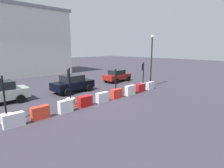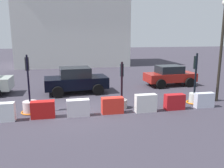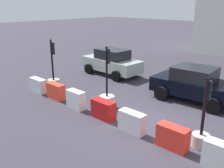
% 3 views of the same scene
% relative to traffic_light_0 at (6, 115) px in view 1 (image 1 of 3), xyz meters
% --- Properties ---
extents(ground_plane, '(120.00, 120.00, 0.00)m').
position_rel_traffic_light_0_xyz_m(ground_plane, '(6.69, -0.02, -0.44)').
color(ground_plane, '#38343F').
extents(traffic_light_0, '(0.88, 0.88, 2.79)m').
position_rel_traffic_light_0_xyz_m(traffic_light_0, '(0.00, 0.00, 0.00)').
color(traffic_light_0, '#B7A7A8').
rests_on(traffic_light_0, ground_plane).
extents(traffic_light_1, '(0.92, 0.92, 2.91)m').
position_rel_traffic_light_0_xyz_m(traffic_light_1, '(4.37, -0.01, -0.03)').
color(traffic_light_1, beige).
rests_on(traffic_light_1, ground_plane).
extents(traffic_light_2, '(0.59, 0.59, 2.47)m').
position_rel_traffic_light_0_xyz_m(traffic_light_2, '(9.05, -0.20, 0.07)').
color(traffic_light_2, '#BAB0AB').
rests_on(traffic_light_2, ground_plane).
extents(traffic_light_3, '(0.86, 0.86, 2.85)m').
position_rel_traffic_light_0_xyz_m(traffic_light_3, '(13.35, -0.12, 0.08)').
color(traffic_light_3, silver).
rests_on(traffic_light_3, ground_plane).
extents(construction_barrier_0, '(1.13, 0.39, 0.79)m').
position_rel_traffic_light_0_xyz_m(construction_barrier_0, '(0.09, -1.08, -0.04)').
color(construction_barrier_0, silver).
rests_on(construction_barrier_0, ground_plane).
extents(construction_barrier_1, '(1.10, 0.42, 0.81)m').
position_rel_traffic_light_0_xyz_m(construction_barrier_1, '(1.62, -0.97, -0.03)').
color(construction_barrier_1, '#E93E27').
rests_on(construction_barrier_1, ground_plane).
extents(construction_barrier_2, '(0.97, 0.42, 0.86)m').
position_rel_traffic_light_0_xyz_m(construction_barrier_2, '(3.35, -1.04, -0.01)').
color(construction_barrier_2, white).
rests_on(construction_barrier_2, ground_plane).
extents(construction_barrier_3, '(1.09, 0.47, 0.81)m').
position_rel_traffic_light_0_xyz_m(construction_barrier_3, '(5.05, -0.92, -0.03)').
color(construction_barrier_3, red).
rests_on(construction_barrier_3, ground_plane).
extents(construction_barrier_4, '(1.08, 0.41, 0.82)m').
position_rel_traffic_light_0_xyz_m(construction_barrier_4, '(6.69, -1.01, -0.03)').
color(construction_barrier_4, silver).
rests_on(construction_barrier_4, ground_plane).
extents(construction_barrier_5, '(1.07, 0.45, 0.81)m').
position_rel_traffic_light_0_xyz_m(construction_barrier_5, '(8.39, -0.95, -0.03)').
color(construction_barrier_5, red).
rests_on(construction_barrier_5, ground_plane).
extents(construction_barrier_6, '(1.08, 0.41, 0.91)m').
position_rel_traffic_light_0_xyz_m(construction_barrier_6, '(10.08, -1.08, 0.02)').
color(construction_barrier_6, silver).
rests_on(construction_barrier_6, ground_plane).
extents(construction_barrier_7, '(1.03, 0.45, 0.81)m').
position_rel_traffic_light_0_xyz_m(construction_barrier_7, '(11.69, -1.01, -0.03)').
color(construction_barrier_7, red).
rests_on(construction_barrier_7, ground_plane).
extents(construction_barrier_8, '(1.03, 0.37, 0.80)m').
position_rel_traffic_light_0_xyz_m(construction_barrier_8, '(13.42, -1.02, -0.04)').
color(construction_barrier_8, silver).
rests_on(construction_barrier_8, ground_plane).
extents(car_red_compact, '(3.89, 2.18, 1.55)m').
position_rel_traffic_light_0_xyz_m(car_red_compact, '(14.05, 4.54, 0.35)').
color(car_red_compact, maroon).
rests_on(car_red_compact, ground_plane).
extents(car_black_sedan, '(4.23, 2.50, 1.73)m').
position_rel_traffic_light_0_xyz_m(car_black_sedan, '(6.87, 3.68, 0.43)').
color(car_black_sedan, black).
rests_on(car_black_sedan, ground_plane).
extents(building_main_facade, '(13.99, 8.79, 10.48)m').
position_rel_traffic_light_0_xyz_m(building_main_facade, '(7.43, 19.96, 4.82)').
color(building_main_facade, silver).
rests_on(building_main_facade, ground_plane).
extents(street_lamp_post, '(0.36, 0.36, 5.74)m').
position_rel_traffic_light_0_xyz_m(street_lamp_post, '(14.86, -0.07, 3.05)').
color(street_lamp_post, black).
rests_on(street_lamp_post, ground_plane).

